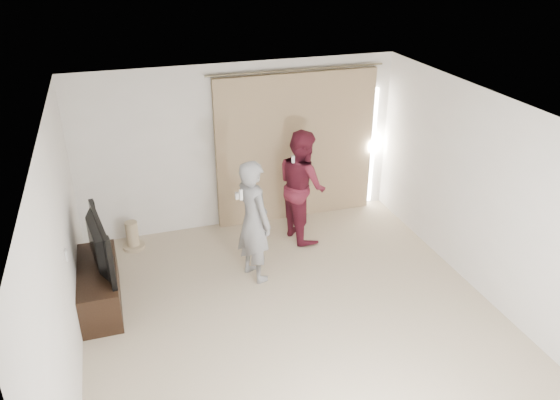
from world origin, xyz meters
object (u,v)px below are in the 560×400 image
at_px(tv, 92,245).
at_px(person_man, 253,221).
at_px(person_woman, 302,185).
at_px(tv_console, 99,286).

xyz_separation_m(tv, person_man, (2.04, 0.02, -0.01)).
distance_m(tv, person_woman, 3.15).
relative_size(tv_console, person_woman, 0.80).
bearing_deg(person_man, person_woman, 41.08).
bearing_deg(tv, tv_console, -0.00).
bearing_deg(tv_console, person_man, 0.60).
xyz_separation_m(tv_console, tv, (0.00, 0.00, 0.60)).
relative_size(tv_console, person_man, 0.80).
relative_size(tv_console, tv, 1.17).
bearing_deg(person_woman, tv_console, -163.74).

